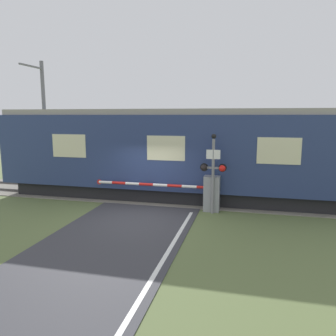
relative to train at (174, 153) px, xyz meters
The scene contains 6 objects.
ground_plane 3.77m from the train, 100.92° to the right, with size 80.00×80.00×0.00m, color #5B6B3D.
track_bed 2.07m from the train, behind, with size 36.00×3.20×0.13m.
train is the anchor object (origin of this frame).
crossing_barrier 2.63m from the train, 47.26° to the right, with size 5.08×0.44×1.37m.
signal_post 2.79m from the train, 45.65° to the right, with size 0.98×0.26×2.99m.
catenary_pole 8.28m from the train, 164.54° to the left, with size 0.20×1.90×6.56m.
Camera 1 is at (3.78, -10.83, 3.66)m, focal length 35.00 mm.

